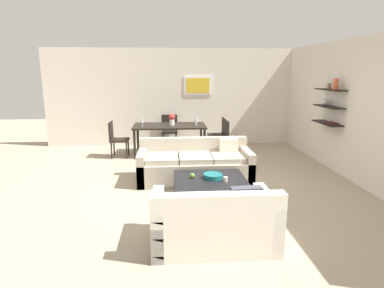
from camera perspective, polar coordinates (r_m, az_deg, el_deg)
The scene contains 18 objects.
ground_plane at distance 5.99m, azimuth 0.74°, elevation -7.43°, with size 18.00×18.00×0.00m, color tan.
back_wall_unit at distance 9.19m, azimuth 0.75°, elevation 8.29°, with size 8.40×0.09×2.70m.
right_wall_shelf_unit at distance 7.17m, azimuth 25.33°, elevation 5.80°, with size 0.34×8.20×2.70m.
sofa_beige at distance 6.22m, azimuth 0.55°, elevation -3.83°, with size 2.15×0.90×0.78m.
loveseat_white at distance 4.00m, azimuth 3.96°, elevation -13.57°, with size 1.48×0.90×0.78m.
coffee_table at distance 5.23m, azimuth 3.29°, elevation -8.28°, with size 1.15×1.08×0.38m.
decorative_bowl at distance 5.22m, azimuth 3.74°, elevation -5.64°, with size 0.32×0.32×0.08m.
candle_jar at distance 5.08m, azimuth 5.95°, elevation -6.25°, with size 0.07×0.07×0.08m, color silver.
apple_on_coffee_table at distance 5.22m, azimuth 0.04°, elevation -5.62°, with size 0.08×0.08×0.08m, color #669E2D.
dining_table at distance 8.13m, azimuth -4.01°, elevation 2.91°, with size 1.81×0.97×0.75m.
dining_chair_left_near at distance 8.05m, azimuth -13.36°, elevation 1.21°, with size 0.44×0.44×0.88m.
dining_chair_right_near at distance 8.06m, azimuth 5.38°, elevation 1.51°, with size 0.44×0.44×0.88m.
dining_chair_right_far at distance 8.48m, azimuth 4.90°, elevation 2.08°, with size 0.44×0.44×0.88m.
dining_chair_head at distance 9.04m, azimuth -4.02°, elevation 2.76°, with size 0.44×0.44×0.88m.
wine_glass_right_near at distance 8.01m, azimuth 0.81°, elevation 4.10°, with size 0.06×0.06×0.16m.
wine_glass_right_far at distance 8.25m, azimuth 0.66°, elevation 4.29°, with size 0.06×0.06×0.15m.
wine_glass_left_near at distance 8.01m, azimuth -8.86°, elevation 3.95°, with size 0.06×0.06×0.16m.
centerpiece_vase at distance 8.04m, azimuth -3.58°, elevation 4.48°, with size 0.16×0.16×0.29m.
Camera 1 is at (-0.49, -5.60, 2.07)m, focal length 30.01 mm.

